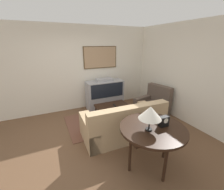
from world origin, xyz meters
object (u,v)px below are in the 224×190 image
object	(u,v)px
mantel_clock	(164,121)
table_lamp	(150,113)
couch	(123,124)
armchair	(153,106)
coffee_table	(112,106)
console_table	(153,131)
tv	(105,94)

from	to	relation	value
mantel_clock	table_lamp	bearing A→B (deg)	179.83
mantel_clock	couch	bearing A→B (deg)	98.71
armchair	table_lamp	xyz separation A→B (m)	(-1.54, -1.70, 0.83)
couch	coffee_table	xyz separation A→B (m)	(0.14, 0.98, 0.06)
couch	mantel_clock	bearing A→B (deg)	100.22
couch	mantel_clock	xyz separation A→B (m)	(0.17, -1.08, 0.59)
coffee_table	table_lamp	xyz separation A→B (m)	(-0.28, -2.06, 0.75)
coffee_table	mantel_clock	world-z (taller)	mantel_clock
armchair	console_table	bearing A→B (deg)	-53.08
couch	console_table	distance (m)	1.13
couch	mantel_clock	world-z (taller)	mantel_clock
console_table	mantel_clock	distance (m)	0.25
tv	mantel_clock	size ratio (longest dim) A/B	6.90
tv	table_lamp	xyz separation A→B (m)	(-0.38, -2.83, 0.63)
tv	mantel_clock	bearing A→B (deg)	-91.46
tv	table_lamp	distance (m)	2.93
tv	table_lamp	bearing A→B (deg)	-97.61
tv	armchair	world-z (taller)	tv
console_table	mantel_clock	xyz separation A→B (m)	(0.19, -0.04, 0.16)
tv	console_table	size ratio (longest dim) A/B	1.10
coffee_table	tv	bearing A→B (deg)	82.91
armchair	console_table	distance (m)	2.24
tv	armchair	size ratio (longest dim) A/B	1.25
table_lamp	mantel_clock	world-z (taller)	table_lamp
tv	armchair	xyz separation A→B (m)	(1.16, -1.13, -0.21)
couch	table_lamp	xyz separation A→B (m)	(-0.14, -1.08, 0.81)
couch	mantel_clock	size ratio (longest dim) A/B	10.71
tv	coffee_table	xyz separation A→B (m)	(-0.10, -0.77, -0.12)
tv	console_table	xyz separation A→B (m)	(-0.26, -2.80, 0.25)
tv	coffee_table	size ratio (longest dim) A/B	1.29
tv	couch	distance (m)	1.78
armchair	table_lamp	distance (m)	2.44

